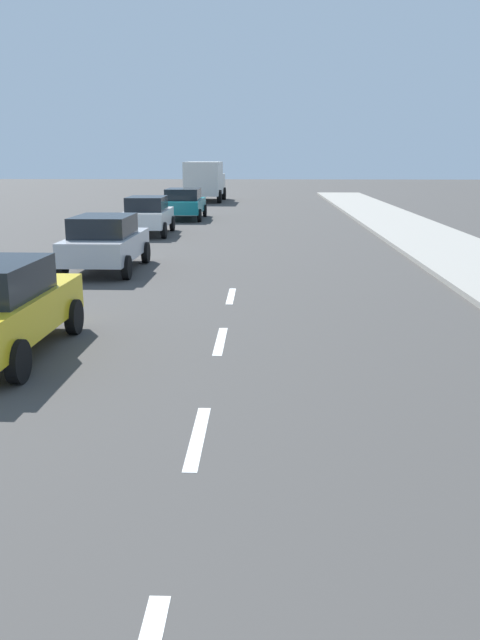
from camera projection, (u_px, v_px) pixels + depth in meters
The scene contains 8 objects.
ground_plane at pixel (234, 285), 16.75m from camera, with size 160.00×160.00×0.00m, color #423F3D.
lane_stripe_3 at pixel (198, 437), 7.68m from camera, with size 0.16×1.80×0.01m, color white.
lane_stripe_4 at pixel (220, 341), 11.68m from camera, with size 0.16×1.80×0.01m, color white.
lane_stripe_5 at pixel (231, 296), 15.44m from camera, with size 0.16×1.80×0.01m, color white.
parked_car_silver at pixel (106, 241), 18.68m from camera, with size 1.93×4.12×1.57m.
parked_car_white at pixel (148, 214), 27.39m from camera, with size 1.91×4.03×1.57m.
parked_car_teal at pixel (184, 203), 34.21m from camera, with size 2.06×4.47×1.57m.
delivery_truck at pixel (205, 180), 47.71m from camera, with size 2.79×6.29×2.80m.
Camera 1 is at (0.74, 3.54, 3.16)m, focal length 37.20 mm.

